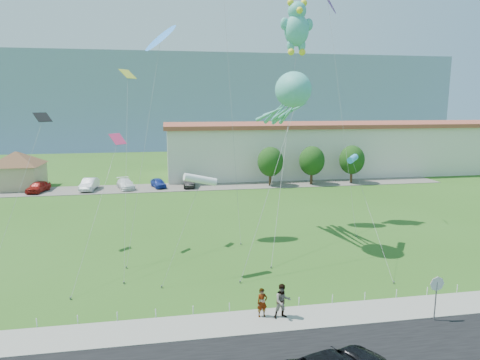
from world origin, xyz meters
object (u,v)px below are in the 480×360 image
parked_car_red (38,187)px  teddy_bear_kite (297,26)px  parked_car_black (189,182)px  stop_sign (437,288)px  pedestrian_right (283,301)px  parked_car_blue (158,183)px  parked_car_white (126,184)px  warehouse (349,147)px  pavilion (17,166)px  pedestrian_left (262,303)px  parked_car_silver (89,184)px  octopus_kite (289,99)px

parked_car_red → teddy_bear_kite: 38.16m
parked_car_black → stop_sign: bearing=-73.0°
teddy_bear_kite → parked_car_red: bearing=147.4°
stop_sign → pedestrian_right: size_ratio=1.33×
parked_car_blue → parked_car_black: parked_car_black is taller
parked_car_white → parked_car_blue: bearing=-13.3°
parked_car_red → warehouse: bearing=24.7°
pavilion → stop_sign: pavilion is taller
pedestrian_right → parked_car_black: 37.65m
pavilion → parked_car_blue: bearing=-8.6°
pavilion → parked_car_blue: pavilion is taller
parked_car_red → pedestrian_left: bearing=-46.8°
parked_car_red → parked_car_blue: parked_car_red is taller
pedestrian_left → parked_car_silver: size_ratio=0.34×
octopus_kite → teddy_bear_kite: 10.01m
parked_car_silver → parked_car_black: bearing=5.0°
pavilion → stop_sign: (33.50, -42.21, -1.15)m
stop_sign → parked_car_blue: stop_sign is taller
stop_sign → parked_car_white: size_ratio=0.55×
octopus_kite → parked_car_silver: bearing=127.4°
warehouse → parked_car_red: 47.65m
stop_sign → parked_car_red: stop_sign is taller
pedestrian_right → teddy_bear_kite: (6.28, 19.01, 17.27)m
parked_car_black → teddy_bear_kite: 27.11m
pedestrian_left → octopus_kite: octopus_kite is taller
pedestrian_right → parked_car_silver: bearing=108.8°
parked_car_white → pavilion: bearing=152.8°
parked_car_white → pedestrian_left: bearing=-90.0°
parked_car_white → parked_car_blue: (4.32, 0.16, -0.04)m
octopus_kite → parked_car_white: bearing=120.2°
warehouse → teddy_bear_kite: teddy_bear_kite is taller
warehouse → pedestrian_right: warehouse is taller
pedestrian_right → pedestrian_left: bearing=158.9°
parked_car_white → parked_car_black: 8.46m
stop_sign → pedestrian_left: size_ratio=1.59×
parked_car_silver → parked_car_blue: parked_car_silver is taller
pavilion → parked_car_blue: 19.00m
parked_car_black → parked_car_silver: bearing=-178.7°
parked_car_silver → parked_car_black: size_ratio=1.07×
pavilion → parked_car_white: 14.81m
pedestrian_right → parked_car_white: (-11.33, 37.64, -0.31)m
warehouse → parked_car_black: warehouse is taller
octopus_kite → pavilion: bearing=135.6°
stop_sign → parked_car_silver: stop_sign is taller
warehouse → parked_car_blue: 32.76m
pedestrian_right → warehouse: bearing=58.2°
parked_car_black → octopus_kite: (6.51, -25.58, 10.94)m
stop_sign → parked_car_white: bearing=116.1°
parked_car_silver → pedestrian_right: bearing=-61.7°
stop_sign → parked_car_blue: bearing=110.7°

